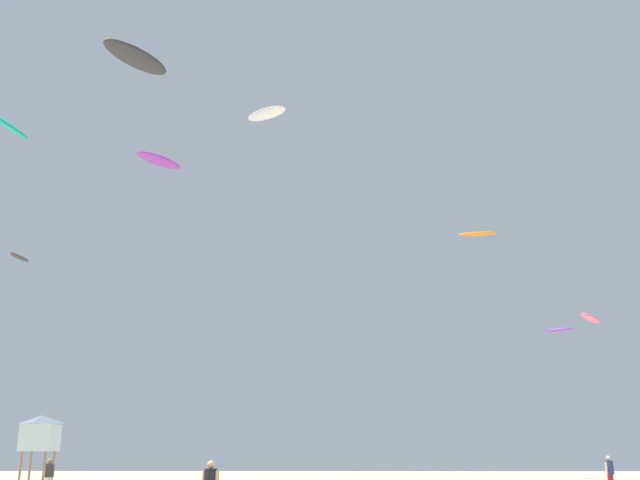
{
  "coord_description": "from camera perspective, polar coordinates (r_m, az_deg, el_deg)",
  "views": [
    {
      "loc": [
        0.38,
        -15.29,
        1.85
      ],
      "look_at": [
        0.0,
        15.3,
        11.02
      ],
      "focal_mm": 39.81,
      "sensor_mm": 36.0,
      "label": 1
    }
  ],
  "objects": [
    {
      "name": "person_midground",
      "position": [
        37.53,
        22.26,
        -16.83
      ],
      "size": [
        0.48,
        0.38,
        1.69
      ],
      "rotation": [
        0.0,
        0.0,
        5.31
      ],
      "color": "#B21E23",
      "rests_on": "ground"
    },
    {
      "name": "person_left",
      "position": [
        35.4,
        -20.97,
        -17.14
      ],
      "size": [
        0.38,
        0.42,
        1.58
      ],
      "rotation": [
        0.0,
        0.0,
        2.43
      ],
      "color": "silver",
      "rests_on": "ground"
    },
    {
      "name": "lifeguard_tower",
      "position": [
        50.91,
        -21.54,
        -14.21
      ],
      "size": [
        2.3,
        2.3,
        4.15
      ],
      "color": "#8C704C",
      "rests_on": "ground"
    },
    {
      "name": "kite_aloft_0",
      "position": [
        57.75,
        -4.32,
        10.1
      ],
      "size": [
        3.71,
        2.83,
        0.84
      ],
      "color": "white"
    },
    {
      "name": "kite_aloft_1",
      "position": [
        49.45,
        -12.84,
        6.26
      ],
      "size": [
        3.08,
        3.42,
        0.59
      ],
      "color": "purple"
    },
    {
      "name": "kite_aloft_2",
      "position": [
        42.28,
        -23.92,
        8.51
      ],
      "size": [
        1.84,
        3.8,
        0.92
      ],
      "color": "#19B29E"
    },
    {
      "name": "kite_aloft_3",
      "position": [
        41.33,
        -14.58,
        14.02
      ],
      "size": [
        3.49,
        4.09,
        0.97
      ],
      "color": "#2D2D33"
    },
    {
      "name": "kite_aloft_4",
      "position": [
        49.19,
        -23.0,
        -1.3
      ],
      "size": [
        0.83,
        2.12,
        0.28
      ],
      "color": "#2D2D33"
    },
    {
      "name": "kite_aloft_6",
      "position": [
        56.51,
        18.63,
        -6.87
      ],
      "size": [
        2.13,
        1.45,
        0.26
      ],
      "color": "purple"
    },
    {
      "name": "kite_aloft_8",
      "position": [
        46.71,
        20.91,
        -5.89
      ],
      "size": [
        2.55,
        3.34,
        0.58
      ],
      "color": "#E5598C"
    },
    {
      "name": "kite_aloft_9",
      "position": [
        58.18,
        12.55,
        0.48
      ],
      "size": [
        3.23,
        1.32,
        0.41
      ],
      "color": "orange"
    }
  ]
}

